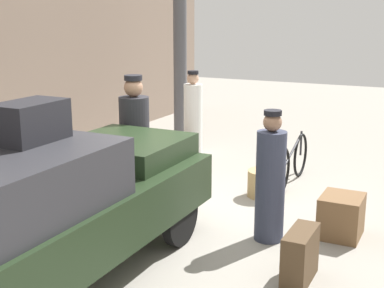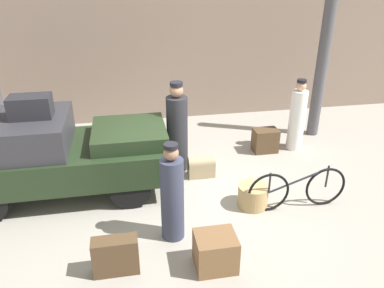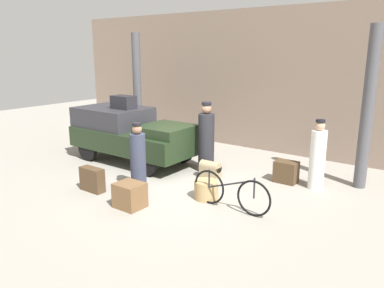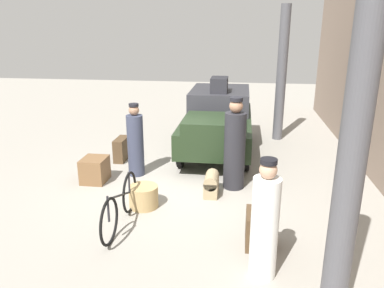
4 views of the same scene
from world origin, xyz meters
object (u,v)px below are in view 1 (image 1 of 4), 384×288
Objects in this scene: bicycle at (292,162)px; suitcase_small_leather at (177,150)px; porter_lifting_near_truck at (270,182)px; trunk_umber_medium at (341,216)px; truck at (52,201)px; porter_carrying_trunk at (135,146)px; wicker_basket at (265,183)px; trunk_on_truck_roof at (30,122)px; trunk_barrel_dark at (175,183)px; porter_standing_middle at (193,117)px; suitcase_black_upright at (300,256)px.

suitcase_small_leather is at bearing 83.49° from bicycle.
porter_lifting_near_truck reaches higher than trunk_umber_medium.
porter_carrying_trunk is (2.37, 0.50, -0.00)m from truck.
trunk_on_truck_roof is (-3.71, 1.12, 1.53)m from wicker_basket.
trunk_barrel_dark is (0.82, 1.76, -0.51)m from porter_lifting_near_truck.
suitcase_small_leather reaches higher than wicker_basket.
wicker_basket is 1.38m from trunk_barrel_dark.
trunk_barrel_dark reaches higher than wicker_basket.
porter_lifting_near_truck is at bearing -40.42° from truck.
suitcase_small_leather is at bearing 46.31° from porter_lifting_near_truck.
trunk_umber_medium is (-1.75, -1.14, -0.12)m from bicycle.
truck is at bearing -168.10° from suitcase_small_leather.
porter_standing_middle is at bearing 50.37° from wicker_basket.
trunk_umber_medium is 2.55m from trunk_barrel_dark.
trunk_barrel_dark is (2.79, 0.08, -0.63)m from truck.
porter_carrying_trunk is 2.78m from trunk_on_truck_roof.
suitcase_small_leather is (4.48, 0.94, -0.59)m from truck.
porter_carrying_trunk is 2.98× the size of suitcase_black_upright.
porter_standing_middle is 2.63× the size of suitcase_black_upright.
truck is 2.30× the size of porter_standing_middle.
trunk_barrel_dark is at bearing -45.10° from porter_carrying_trunk.
porter_carrying_trunk is 2.23m from suitcase_small_leather.
porter_carrying_trunk is at bearing -170.65° from porter_standing_middle.
trunk_barrel_dark is (-1.68, -0.87, -0.04)m from suitcase_small_leather.
suitcase_black_upright reaches higher than wicker_basket.
porter_carrying_trunk is at bearing 65.49° from suitcase_black_upright.
truck reaches higher than wicker_basket.
wicker_basket is at bearing -115.73° from suitcase_small_leather.
porter_carrying_trunk is (0.40, 2.18, 0.12)m from porter_lifting_near_truck.
trunk_barrel_dark is at bearing 54.48° from suitcase_black_upright.
trunk_umber_medium is at bearing -128.67° from porter_standing_middle.
bicycle reaches higher than suitcase_black_upright.
porter_standing_middle is 2.88× the size of trunk_umber_medium.
suitcase_small_leather is 0.95× the size of trunk_umber_medium.
suitcase_small_leather is 0.79× the size of trunk_on_truck_roof.
porter_lifting_near_truck is 2.57× the size of suitcase_black_upright.
bicycle reaches higher than suitcase_small_leather.
porter_standing_middle is (5.21, 0.97, -0.10)m from truck.
suitcase_black_upright is 1.18× the size of trunk_barrel_dark.
trunk_umber_medium is at bearing -97.25° from trunk_barrel_dark.
truck reaches higher than bicycle.
suitcase_small_leather is (2.11, 0.44, -0.59)m from porter_carrying_trunk.
truck is 4.61m from suitcase_small_leather.
porter_lifting_near_truck is at bearing -159.56° from wicker_basket.
suitcase_small_leather is at bearing 27.20° from trunk_barrel_dark.
porter_carrying_trunk is at bearing 124.57° from wicker_basket.
bicycle is (4.22, -1.31, -0.48)m from truck.
bicycle is 2.63m from porter_carrying_trunk.
porter_standing_middle is 5.60m from trunk_on_truck_roof.
porter_carrying_trunk is at bearing 11.95° from truck.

